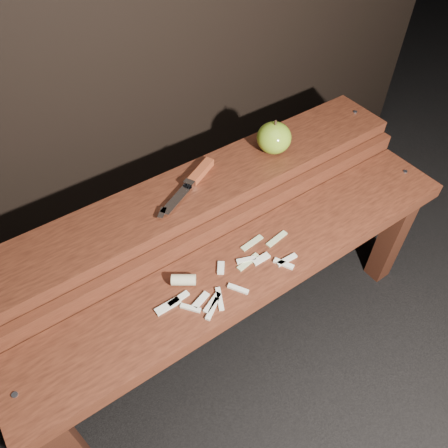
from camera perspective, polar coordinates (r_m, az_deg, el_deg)
ground at (r=1.42m, az=1.42°, el=-13.77°), size 60.00×60.00×0.00m
bench_front_tier at (r=1.10m, az=3.65°, el=-7.26°), size 1.20×0.20×0.42m
bench_rear_tier at (r=1.17m, az=-2.97°, el=1.97°), size 1.20×0.21×0.50m
apple at (r=1.19m, az=6.54°, el=11.12°), size 0.09×0.09×0.10m
knife at (r=1.11m, az=-3.84°, el=5.96°), size 0.22×0.12×0.02m
apple_scraps at (r=1.00m, az=-1.46°, el=-7.24°), size 0.38×0.14×0.03m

